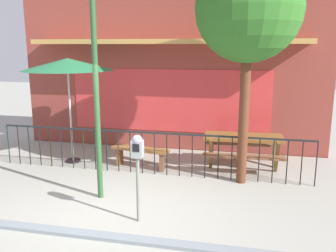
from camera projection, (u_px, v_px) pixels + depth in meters
name	position (u px, v px, depth m)	size (l,w,h in m)	color
ground	(117.00, 213.00, 6.26)	(40.00, 40.00, 0.00)	#A1A196
pub_storefront	(170.00, 51.00, 9.84)	(8.40, 1.28, 5.39)	#491910
patio_fence_front	(148.00, 145.00, 8.05)	(7.08, 0.04, 0.97)	black
picnic_table_left	(243.00, 143.00, 8.46)	(1.86, 1.44, 0.79)	brown
patio_umbrella	(67.00, 65.00, 8.51)	(2.13, 2.13, 2.53)	black
patio_bench	(140.00, 153.00, 8.53)	(1.43, 0.56, 0.48)	#905C2F
parking_meter_near	(137.00, 155.00, 5.73)	(0.18, 0.17, 1.46)	gray
street_tree	(249.00, 10.00, 6.92)	(2.07, 2.07, 4.55)	#592F1D
street_lamp	(95.00, 61.00, 6.37)	(0.28, 0.28, 3.91)	#2B522B
curb_edge	(98.00, 237.00, 5.47)	(11.76, 0.20, 0.11)	gray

